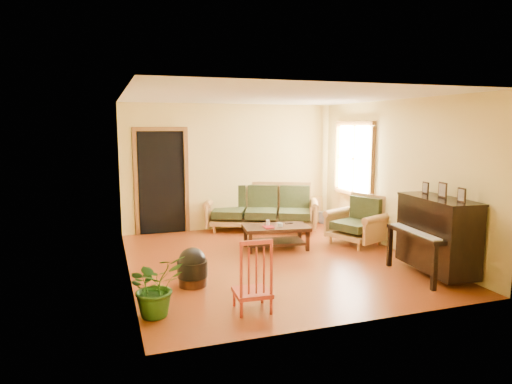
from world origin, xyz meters
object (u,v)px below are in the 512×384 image
object	(u,v)px
ceramic_crock	(323,217)
red_chair	(252,274)
sofa	(262,207)
footstool	(192,271)
potted_plant	(155,286)
armchair	(356,220)
piano	(437,237)
coffee_table	(276,237)

from	to	relation	value
ceramic_crock	red_chair	bearing A→B (deg)	-126.46
sofa	red_chair	bearing A→B (deg)	-87.29
ceramic_crock	footstool	bearing A→B (deg)	-139.42
footstool	potted_plant	distance (m)	1.04
armchair	piano	distance (m)	1.91
sofa	coffee_table	distance (m)	1.48
armchair	red_chair	world-z (taller)	armchair
coffee_table	ceramic_crock	xyz separation A→B (m)	(1.76, 1.63, -0.08)
footstool	sofa	bearing A→B (deg)	54.77
piano	ceramic_crock	xyz separation A→B (m)	(0.07, 3.70, -0.44)
coffee_table	red_chair	bearing A→B (deg)	-117.01
sofa	potted_plant	bearing A→B (deg)	-101.52
coffee_table	potted_plant	xyz separation A→B (m)	(-2.34, -2.22, 0.15)
armchair	ceramic_crock	size ratio (longest dim) A/B	3.47
sofa	piano	distance (m)	3.80
piano	red_chair	distance (m)	2.96
armchair	footstool	bearing A→B (deg)	177.70
coffee_table	ceramic_crock	world-z (taller)	coffee_table
footstool	ceramic_crock	bearing A→B (deg)	40.58
piano	red_chair	world-z (taller)	piano
red_chair	ceramic_crock	world-z (taller)	red_chair
coffee_table	piano	size ratio (longest dim) A/B	0.88
armchair	potted_plant	distance (m)	4.33
armchair	footstool	xyz separation A→B (m)	(-3.23, -1.20, -0.26)
armchair	red_chair	size ratio (longest dim) A/B	1.02
piano	ceramic_crock	world-z (taller)	piano
armchair	sofa	bearing A→B (deg)	105.16
coffee_table	potted_plant	world-z (taller)	potted_plant
sofa	red_chair	size ratio (longest dim) A/B	2.54
red_chair	potted_plant	bearing A→B (deg)	171.66
footstool	ceramic_crock	world-z (taller)	footstool
sofa	ceramic_crock	distance (m)	1.58
sofa	footstool	world-z (taller)	sofa
armchair	potted_plant	size ratio (longest dim) A/B	1.29
coffee_table	footstool	distance (m)	2.23
sofa	coffee_table	world-z (taller)	sofa
sofa	armchair	distance (m)	2.04
red_chair	potted_plant	world-z (taller)	red_chair
ceramic_crock	sofa	bearing A→B (deg)	-172.58
sofa	piano	world-z (taller)	piano
sofa	armchair	bearing A→B (deg)	-28.65
red_chair	potted_plant	distance (m)	1.12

